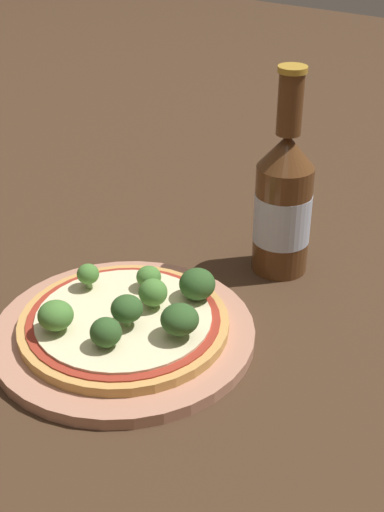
# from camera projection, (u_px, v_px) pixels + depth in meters

# --- Properties ---
(ground_plane) EXTENTS (3.00, 3.00, 0.00)m
(ground_plane) POSITION_uv_depth(u_px,v_px,m) (146.00, 334.00, 0.69)
(ground_plane) COLOR #3D2819
(plate) EXTENTS (0.25, 0.25, 0.01)m
(plate) POSITION_uv_depth(u_px,v_px,m) (124.00, 333.00, 0.69)
(plate) COLOR tan
(plate) RESTS_ON ground_plane
(pizza) EXTENTS (0.20, 0.20, 0.01)m
(pizza) POSITION_uv_depth(u_px,v_px,m) (124.00, 322.00, 0.68)
(pizza) COLOR tan
(pizza) RESTS_ON plate
(broccoli_floret_0) EXTENTS (0.03, 0.03, 0.03)m
(broccoli_floret_0) POSITION_uv_depth(u_px,v_px,m) (106.00, 332.00, 0.63)
(broccoli_floret_0) COLOR #7A9E5B
(broccoli_floret_0) RESTS_ON pizza
(broccoli_floret_1) EXTENTS (0.04, 0.04, 0.03)m
(broccoli_floret_1) POSITION_uv_depth(u_px,v_px,m) (180.00, 319.00, 0.64)
(broccoli_floret_1) COLOR #7A9E5B
(broccoli_floret_1) RESTS_ON pizza
(broccoli_floret_2) EXTENTS (0.02, 0.02, 0.03)m
(broccoli_floret_2) POSITION_uv_depth(u_px,v_px,m) (89.00, 274.00, 0.71)
(broccoli_floret_2) COLOR #7A9E5B
(broccoli_floret_2) RESTS_ON pizza
(broccoli_floret_3) EXTENTS (0.04, 0.04, 0.03)m
(broccoli_floret_3) POSITION_uv_depth(u_px,v_px,m) (197.00, 284.00, 0.70)
(broccoli_floret_3) COLOR #7A9E5B
(broccoli_floret_3) RESTS_ON pizza
(broccoli_floret_4) EXTENTS (0.03, 0.03, 0.03)m
(broccoli_floret_4) POSITION_uv_depth(u_px,v_px,m) (151.00, 292.00, 0.68)
(broccoli_floret_4) COLOR #7A9E5B
(broccoli_floret_4) RESTS_ON pizza
(broccoli_floret_5) EXTENTS (0.03, 0.03, 0.03)m
(broccoli_floret_5) POSITION_uv_depth(u_px,v_px,m) (56.00, 315.00, 0.65)
(broccoli_floret_5) COLOR #7A9E5B
(broccoli_floret_5) RESTS_ON pizza
(broccoli_floret_6) EXTENTS (0.03, 0.03, 0.03)m
(broccoli_floret_6) POSITION_uv_depth(u_px,v_px,m) (129.00, 310.00, 0.65)
(broccoli_floret_6) COLOR #7A9E5B
(broccoli_floret_6) RESTS_ON pizza
(broccoli_floret_7) EXTENTS (0.03, 0.03, 0.02)m
(broccoli_floret_7) POSITION_uv_depth(u_px,v_px,m) (149.00, 277.00, 0.71)
(broccoli_floret_7) COLOR #7A9E5B
(broccoli_floret_7) RESTS_ON pizza
(beer_bottle) EXTENTS (0.06, 0.06, 0.23)m
(beer_bottle) POSITION_uv_depth(u_px,v_px,m) (283.00, 202.00, 0.76)
(beer_bottle) COLOR #563319
(beer_bottle) RESTS_ON ground_plane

